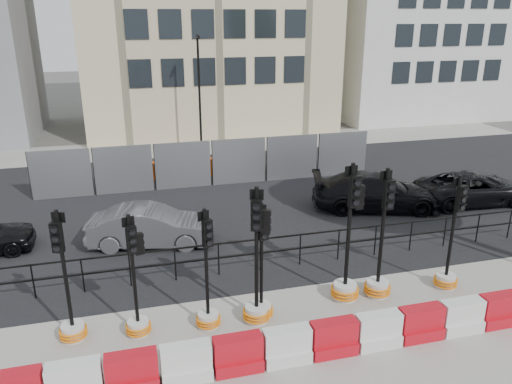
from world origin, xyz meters
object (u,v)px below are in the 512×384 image
object	(u,v)px
traffic_signal_d	(257,291)
traffic_signal_h	(448,266)
car_c	(376,192)
traffic_signal_a	(71,315)

from	to	relation	value
traffic_signal_d	traffic_signal_h	size ratio (longest dim) A/B	1.07
car_c	traffic_signal_a	bearing A→B (deg)	134.65
traffic_signal_d	car_c	xyz separation A→B (m)	(6.22, 5.95, -0.12)
traffic_signal_a	car_c	size ratio (longest dim) A/B	0.62
traffic_signal_a	car_c	world-z (taller)	traffic_signal_a
car_c	traffic_signal_h	bearing A→B (deg)	-172.71
traffic_signal_a	traffic_signal_d	distance (m)	4.20
traffic_signal_d	car_c	bearing A→B (deg)	61.17
traffic_signal_a	car_c	xyz separation A→B (m)	(10.40, 5.58, 0.04)
traffic_signal_d	car_c	world-z (taller)	traffic_signal_d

